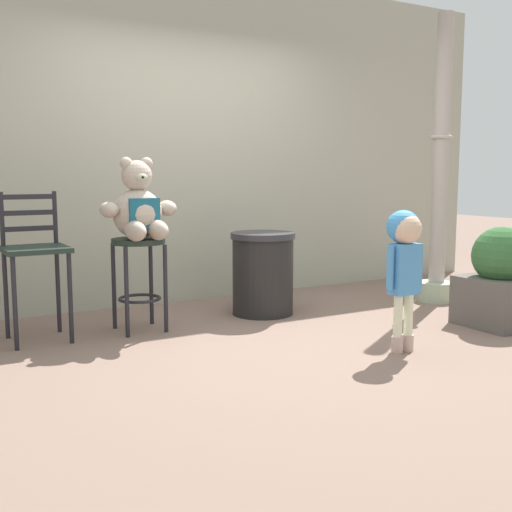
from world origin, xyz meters
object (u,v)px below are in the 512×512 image
at_px(teddy_bear, 139,209).
at_px(lamppost, 440,192).
at_px(bar_stool_with_teddy, 139,264).
at_px(trash_bin, 263,273).
at_px(bar_chair_empty, 35,255).
at_px(planter_with_shrub, 500,281).
at_px(child_walking, 404,250).

distance_m(teddy_bear, lamppost, 2.81).
height_order(bar_stool_with_teddy, trash_bin, bar_stool_with_teddy).
bearing_deg(bar_chair_empty, lamppost, -6.83).
relative_size(teddy_bear, planter_with_shrub, 0.77).
bearing_deg(teddy_bear, bar_chair_empty, 169.68).
relative_size(trash_bin, lamppost, 0.27).
distance_m(child_walking, lamppost, 1.87).
distance_m(child_walking, trash_bin, 1.51).
height_order(bar_stool_with_teddy, lamppost, lamppost).
xyz_separation_m(lamppost, planter_with_shrub, (-0.30, -0.95, -0.66)).
height_order(bar_chair_empty, planter_with_shrub, bar_chair_empty).
bearing_deg(trash_bin, teddy_bear, -177.12).
relative_size(trash_bin, planter_with_shrub, 0.89).
height_order(child_walking, bar_chair_empty, bar_chair_empty).
height_order(trash_bin, planter_with_shrub, planter_with_shrub).
xyz_separation_m(bar_stool_with_teddy, bar_chair_empty, (-0.73, 0.10, 0.11)).
distance_m(teddy_bear, child_walking, 1.94).
distance_m(trash_bin, lamppost, 1.85).
xyz_separation_m(bar_chair_empty, planter_with_shrub, (3.23, -1.37, -0.26)).
bearing_deg(bar_stool_with_teddy, child_walking, -47.26).
relative_size(teddy_bear, lamppost, 0.23).
distance_m(trash_bin, planter_with_shrub, 1.90).
height_order(trash_bin, bar_chair_empty, bar_chair_empty).
height_order(teddy_bear, child_walking, teddy_bear).
height_order(bar_stool_with_teddy, teddy_bear, teddy_bear).
bearing_deg(child_walking, planter_with_shrub, 179.55).
height_order(lamppost, bar_chair_empty, lamppost).
bearing_deg(bar_chair_empty, teddy_bear, -10.32).
xyz_separation_m(bar_stool_with_teddy, trash_bin, (1.10, 0.03, -0.16)).
bearing_deg(bar_stool_with_teddy, lamppost, -6.52).
distance_m(bar_stool_with_teddy, child_walking, 1.96).
bearing_deg(lamppost, planter_with_shrub, -107.40).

